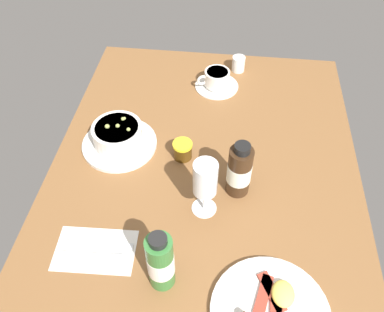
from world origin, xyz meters
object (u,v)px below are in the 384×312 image
Objects in this scene: jam_jar at (183,150)px; breakfast_plate at (271,312)px; creamer_jug at (239,64)px; coffee_cup at (217,80)px; cutlery_setting at (97,250)px; sauce_bottle_brown at (239,171)px; wine_glass at (205,181)px; sauce_bottle_green at (161,262)px; porridge_bowl at (118,137)px.

jam_jar is 47.50cm from breakfast_plate.
jam_jar is at bearing -18.08° from creamer_jug.
breakfast_plate is (73.74, 16.51, -1.77)cm from coffee_cup.
creamer_jug is (-73.82, 29.68, 2.44)cm from cutlery_setting.
sauce_bottle_brown is at bearing 124.53° from cutlery_setting.
wine_glass is (59.23, -6.30, 8.36)cm from creamer_jug.
cutlery_setting is 3.30× the size of creamer_jug.
sauce_bottle_brown is (-6.94, 7.92, -3.56)cm from wine_glass.
wine_glass reaches higher than cutlery_setting.
sauce_bottle_green is (26.64, -15.16, 0.60)cm from sauce_bottle_brown.
porridge_bowl is 1.12× the size of cutlery_setting.
sauce_bottle_green is 0.71× the size of breakfast_plate.
wine_glass is at bearing -146.93° from breakfast_plate.
porridge_bowl is at bearing -153.94° from sauce_bottle_green.
jam_jar is (-31.30, 15.80, 2.39)cm from cutlery_setting.
sauce_bottle_brown reaches higher than jam_jar.
wine_glass is at bearing 121.97° from cutlery_setting.
coffee_cup is 49.93cm from wine_glass.
creamer_jug reaches higher than jam_jar.
creamer_jug is at bearing 141.19° from porridge_bowl.
sauce_bottle_green reaches higher than cutlery_setting.
jam_jar is (2.22, 18.54, -0.85)cm from porridge_bowl.
creamer_jug is 0.23× the size of breakfast_plate.
porridge_bowl is 33.13cm from wine_glass.
coffee_cup reaches higher than creamer_jug.
creamer_jug is at bearing -178.22° from sauce_bottle_brown.
wine_glass reaches higher than breakfast_plate.
wine_glass is 20.18cm from jam_jar.
coffee_cup is 33.27cm from jam_jar.
jam_jar is at bearing 153.22° from cutlery_setting.
jam_jar is at bearing -179.45° from sauce_bottle_green.
porridge_bowl reaches higher than creamer_jug.
sauce_bottle_brown is (52.29, 1.63, 4.80)cm from creamer_jug.
creamer_jug is (-40.31, 32.42, -0.80)cm from porridge_bowl.
wine_glass and sauce_bottle_brown have the same top height.
coffee_cup is 75.58cm from breakfast_plate.
cutlery_setting is at bearing -58.03° from wine_glass.
breakfast_plate reaches higher than cutlery_setting.
creamer_jug is 0.35× the size of wine_glass.
sauce_bottle_green is at bearing -101.73° from breakfast_plate.
sauce_bottle_green is (5.10, 16.15, 7.85)cm from cutlery_setting.
cutlery_setting is at bearing -55.47° from sauce_bottle_brown.
jam_jar is at bearing -12.21° from coffee_cup.
porridge_bowl is 1.29× the size of wine_glass.
wine_glass is 30.96cm from breakfast_plate.
creamer_jug is 60.15cm from wine_glass.
breakfast_plate is (24.51, 15.96, -10.14)cm from wine_glass.
cutlery_setting is at bearing -104.15° from breakfast_plate.
cutlery_setting is 40.57cm from breakfast_plate.
jam_jar is (32.52, -7.03, -0.04)cm from coffee_cup.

